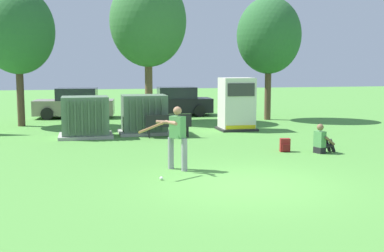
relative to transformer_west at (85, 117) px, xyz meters
name	(u,v)px	position (x,y,z in m)	size (l,w,h in m)	color
ground_plane	(244,184)	(3.65, -8.76, -0.79)	(96.00, 96.00, 0.00)	#51933D
transformer_west	(85,117)	(0.00, 0.00, 0.00)	(2.10, 1.70, 1.62)	#9E9B93
transformer_mid_west	(144,115)	(2.40, 0.47, 0.00)	(2.10, 1.70, 1.62)	#9E9B93
generator_enclosure	(237,104)	(6.51, 0.73, 0.35)	(1.60, 1.40, 2.30)	#262626
park_bench	(169,124)	(3.20, -0.84, -0.25)	(1.82, 0.51, 0.92)	black
batter	(176,135)	(2.34, -6.85, 0.19)	(1.40, 1.22, 1.74)	gray
sports_ball	(161,178)	(1.76, -7.91, -0.74)	(0.09, 0.09, 0.09)	white
seated_spectator	(322,141)	(7.49, -5.29, -0.41)	(0.78, 0.64, 0.96)	black
backpack	(285,145)	(6.40, -4.83, -0.57)	(0.35, 0.30, 0.44)	maroon
tree_left	(18,31)	(-2.91, 4.31, 3.61)	(3.36, 3.36, 6.41)	#4C3828
tree_center_left	(148,22)	(3.20, 4.86, 4.20)	(3.81, 3.81, 7.28)	brown
tree_center_right	(269,36)	(9.39, 4.36, 3.56)	(3.32, 3.32, 6.34)	brown
parked_car_leftmost	(75,104)	(-0.48, 7.42, -0.04)	(4.37, 2.29, 1.62)	gray
parked_car_left_of_center	(175,102)	(5.03, 7.48, -0.04)	(4.26, 2.05, 1.62)	black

